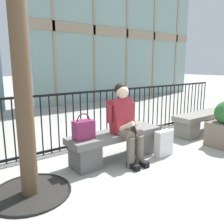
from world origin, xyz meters
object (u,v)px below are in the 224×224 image
stone_bench (116,143)px  stone_bench_far (203,121)px  handbag_on_bench (84,129)px  shopping_bag (164,143)px  seated_person_with_phone (125,120)px

stone_bench → stone_bench_far: (2.43, 0.02, 0.00)m
handbag_on_bench → shopping_bag: bearing=-14.5°
shopping_bag → stone_bench_far: bearing=12.3°
shopping_bag → stone_bench: bearing=154.4°
stone_bench → handbag_on_bench: handbag_on_bench is taller
handbag_on_bench → shopping_bag: size_ratio=0.72×
seated_person_with_phone → handbag_on_bench: 0.66m
seated_person_with_phone → handbag_on_bench: bearing=169.7°
stone_bench → shopping_bag: 0.81m
stone_bench → shopping_bag: (0.73, -0.35, -0.05)m
seated_person_with_phone → shopping_bag: bearing=-18.5°
handbag_on_bench → stone_bench_far: size_ratio=0.23×
seated_person_with_phone → stone_bench_far: 2.39m
shopping_bag → stone_bench_far: size_ratio=0.32×
seated_person_with_phone → stone_bench_far: (2.36, 0.15, -0.38)m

